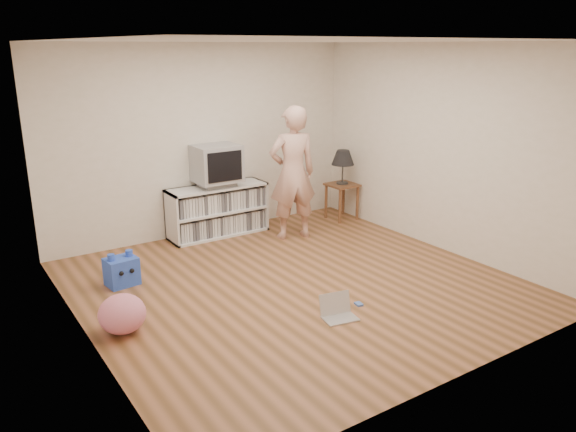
% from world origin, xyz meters
% --- Properties ---
extents(ground, '(4.50, 4.50, 0.00)m').
position_xyz_m(ground, '(0.00, 0.00, 0.00)').
color(ground, brown).
rests_on(ground, ground).
extents(walls, '(4.52, 4.52, 2.60)m').
position_xyz_m(walls, '(0.00, 0.00, 1.30)').
color(walls, silver).
rests_on(walls, ground).
extents(ceiling, '(4.50, 4.50, 0.01)m').
position_xyz_m(ceiling, '(0.00, 0.00, 2.60)').
color(ceiling, white).
rests_on(ceiling, walls).
extents(media_unit, '(1.40, 0.45, 0.70)m').
position_xyz_m(media_unit, '(0.07, 2.04, 0.35)').
color(media_unit, white).
rests_on(media_unit, ground).
extents(dvd_deck, '(0.45, 0.35, 0.07)m').
position_xyz_m(dvd_deck, '(0.07, 2.02, 0.73)').
color(dvd_deck, gray).
rests_on(dvd_deck, media_unit).
extents(crt_tv, '(0.60, 0.53, 0.50)m').
position_xyz_m(crt_tv, '(0.07, 2.02, 1.02)').
color(crt_tv, '#97979C').
rests_on(crt_tv, dvd_deck).
extents(side_table, '(0.42, 0.42, 0.55)m').
position_xyz_m(side_table, '(1.99, 1.65, 0.42)').
color(side_table, brown).
rests_on(side_table, ground).
extents(table_lamp, '(0.34, 0.34, 0.52)m').
position_xyz_m(table_lamp, '(1.99, 1.65, 0.94)').
color(table_lamp, '#333333').
rests_on(table_lamp, side_table).
extents(person, '(0.74, 0.57, 1.81)m').
position_xyz_m(person, '(0.88, 1.35, 0.91)').
color(person, '#DCA896').
rests_on(person, ground).
extents(laptop, '(0.37, 0.32, 0.23)m').
position_xyz_m(laptop, '(-0.10, -0.89, 0.06)').
color(laptop, silver).
rests_on(laptop, ground).
extents(playing_cards, '(0.08, 0.10, 0.02)m').
position_xyz_m(playing_cards, '(0.24, -0.81, 0.01)').
color(playing_cards, '#486BC1').
rests_on(playing_cards, ground).
extents(plush_blue, '(0.36, 0.32, 0.38)m').
position_xyz_m(plush_blue, '(-1.61, 1.05, 0.16)').
color(plush_blue, blue).
rests_on(plush_blue, ground).
extents(plush_pink, '(0.53, 0.53, 0.37)m').
position_xyz_m(plush_pink, '(-1.95, -0.03, 0.18)').
color(plush_pink, pink).
rests_on(plush_pink, ground).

